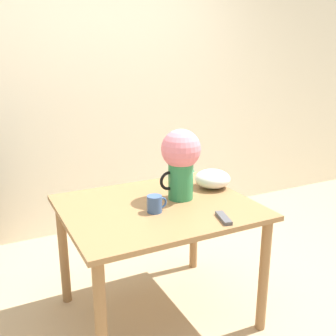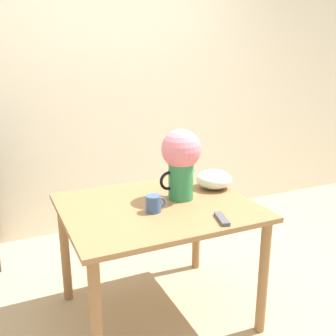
# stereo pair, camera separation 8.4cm
# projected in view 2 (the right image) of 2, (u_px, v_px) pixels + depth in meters

# --- Properties ---
(ground_plane) EXTENTS (12.00, 12.00, 0.00)m
(ground_plane) POSITION_uv_depth(u_px,v_px,m) (185.00, 322.00, 2.46)
(ground_plane) COLOR tan
(wall_back) EXTENTS (8.00, 0.05, 2.60)m
(wall_back) POSITION_uv_depth(u_px,v_px,m) (104.00, 90.00, 3.53)
(wall_back) COLOR #EDE5CC
(wall_back) RESTS_ON ground_plane
(table) EXTENTS (1.11, 0.93, 0.75)m
(table) POSITION_uv_depth(u_px,v_px,m) (157.00, 222.00, 2.37)
(table) COLOR olive
(table) RESTS_ON ground_plane
(flower_vase) EXTENTS (0.26, 0.24, 0.43)m
(flower_vase) POSITION_uv_depth(u_px,v_px,m) (181.00, 158.00, 2.36)
(flower_vase) COLOR #2D844C
(flower_vase) RESTS_ON table
(coffee_mug) EXTENTS (0.12, 0.09, 0.10)m
(coffee_mug) POSITION_uv_depth(u_px,v_px,m) (154.00, 204.00, 2.22)
(coffee_mug) COLOR #385689
(coffee_mug) RESTS_ON table
(white_bowl) EXTENTS (0.24, 0.24, 0.12)m
(white_bowl) POSITION_uv_depth(u_px,v_px,m) (214.00, 179.00, 2.61)
(white_bowl) COLOR silver
(white_bowl) RESTS_ON table
(remote_control) EXTENTS (0.08, 0.17, 0.02)m
(remote_control) POSITION_uv_depth(u_px,v_px,m) (222.00, 219.00, 2.11)
(remote_control) COLOR #4C4C51
(remote_control) RESTS_ON table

